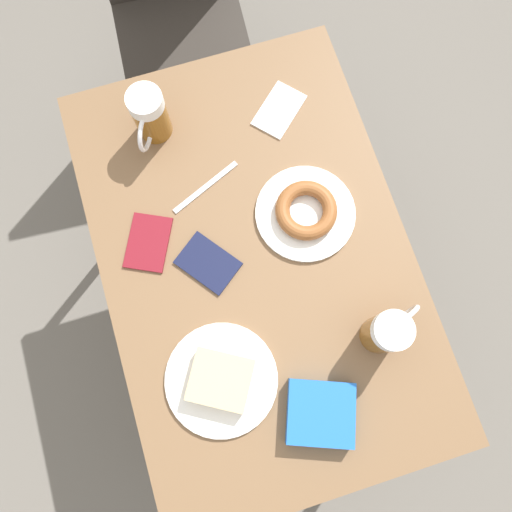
{
  "coord_description": "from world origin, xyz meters",
  "views": [
    {
      "loc": [
        0.46,
        0.49,
        2.09
      ],
      "look_at": [
        0.0,
        0.0,
        0.72
      ],
      "focal_mm": 35.0,
      "sensor_mm": 36.0,
      "label": 1
    }
  ],
  "objects_px": {
    "chair": "(457,503)",
    "plate_with_donut": "(349,269)",
    "beer_mug_center": "(278,359)",
    "blue_pouch": "(299,228)",
    "passport_far_edge": "(347,339)",
    "napkin_folded": "(241,246)",
    "passport_near_edge": "(216,146)",
    "fork": "(175,261)",
    "plate_with_cake": "(195,196)",
    "beer_mug_left": "(224,294)"
  },
  "relations": [
    {
      "from": "beer_mug_center",
      "to": "blue_pouch",
      "type": "relative_size",
      "value": 0.87
    },
    {
      "from": "plate_with_donut",
      "to": "beer_mug_center",
      "type": "distance_m",
      "value": 0.37
    },
    {
      "from": "napkin_folded",
      "to": "fork",
      "type": "distance_m",
      "value": 0.21
    },
    {
      "from": "beer_mug_center",
      "to": "beer_mug_left",
      "type": "bearing_deg",
      "value": -94.29
    },
    {
      "from": "blue_pouch",
      "to": "plate_with_donut",
      "type": "bearing_deg",
      "value": 93.59
    },
    {
      "from": "beer_mug_left",
      "to": "passport_near_edge",
      "type": "bearing_deg",
      "value": -128.2
    },
    {
      "from": "beer_mug_left",
      "to": "napkin_folded",
      "type": "height_order",
      "value": "beer_mug_left"
    },
    {
      "from": "beer_mug_center",
      "to": "blue_pouch",
      "type": "height_order",
      "value": "beer_mug_center"
    },
    {
      "from": "chair",
      "to": "plate_with_donut",
      "type": "distance_m",
      "value": 0.71
    },
    {
      "from": "passport_far_edge",
      "to": "beer_mug_left",
      "type": "bearing_deg",
      "value": -60.77
    },
    {
      "from": "blue_pouch",
      "to": "passport_near_edge",
      "type": "bearing_deg",
      "value": -93.54
    },
    {
      "from": "passport_near_edge",
      "to": "fork",
      "type": "bearing_deg",
      "value": 32.79
    },
    {
      "from": "chair",
      "to": "fork",
      "type": "height_order",
      "value": "chair"
    },
    {
      "from": "plate_with_donut",
      "to": "plate_with_cake",
      "type": "bearing_deg",
      "value": -71.62
    },
    {
      "from": "napkin_folded",
      "to": "plate_with_donut",
      "type": "bearing_deg",
      "value": 122.73
    },
    {
      "from": "fork",
      "to": "plate_with_donut",
      "type": "bearing_deg",
      "value": 133.4
    },
    {
      "from": "napkin_folded",
      "to": "passport_far_edge",
      "type": "relative_size",
      "value": 0.95
    },
    {
      "from": "beer_mug_left",
      "to": "beer_mug_center",
      "type": "xyz_separation_m",
      "value": [
        0.02,
        0.24,
        0.0
      ]
    },
    {
      "from": "beer_mug_center",
      "to": "fork",
      "type": "bearing_deg",
      "value": -89.28
    },
    {
      "from": "beer_mug_left",
      "to": "napkin_folded",
      "type": "bearing_deg",
      "value": -146.15
    },
    {
      "from": "napkin_folded",
      "to": "blue_pouch",
      "type": "height_order",
      "value": "blue_pouch"
    },
    {
      "from": "beer_mug_center",
      "to": "passport_near_edge",
      "type": "height_order",
      "value": "beer_mug_center"
    },
    {
      "from": "beer_mug_center",
      "to": "blue_pouch",
      "type": "bearing_deg",
      "value": -143.19
    },
    {
      "from": "passport_near_edge",
      "to": "blue_pouch",
      "type": "height_order",
      "value": "blue_pouch"
    },
    {
      "from": "plate_with_cake",
      "to": "beer_mug_center",
      "type": "relative_size",
      "value": 1.69
    },
    {
      "from": "beer_mug_left",
      "to": "fork",
      "type": "height_order",
      "value": "beer_mug_left"
    },
    {
      "from": "plate_with_cake",
      "to": "blue_pouch",
      "type": "height_order",
      "value": "plate_with_cake"
    },
    {
      "from": "chair",
      "to": "beer_mug_left",
      "type": "relative_size",
      "value": 6.79
    },
    {
      "from": "plate_with_cake",
      "to": "blue_pouch",
      "type": "relative_size",
      "value": 1.46
    },
    {
      "from": "passport_far_edge",
      "to": "chair",
      "type": "bearing_deg",
      "value": 81.82
    },
    {
      "from": "fork",
      "to": "passport_near_edge",
      "type": "distance_m",
      "value": 0.45
    },
    {
      "from": "napkin_folded",
      "to": "fork",
      "type": "height_order",
      "value": "same"
    },
    {
      "from": "chair",
      "to": "plate_with_donut",
      "type": "bearing_deg",
      "value": -108.13
    },
    {
      "from": "chair",
      "to": "passport_near_edge",
      "type": "distance_m",
      "value": 1.32
    },
    {
      "from": "plate_with_cake",
      "to": "passport_far_edge",
      "type": "xyz_separation_m",
      "value": [
        -0.01,
        0.66,
        -0.01
      ]
    },
    {
      "from": "beer_mug_center",
      "to": "plate_with_donut",
      "type": "bearing_deg",
      "value": -170.74
    },
    {
      "from": "plate_with_cake",
      "to": "beer_mug_left",
      "type": "relative_size",
      "value": 1.69
    },
    {
      "from": "blue_pouch",
      "to": "napkin_folded",
      "type": "bearing_deg",
      "value": -26.17
    },
    {
      "from": "fork",
      "to": "blue_pouch",
      "type": "bearing_deg",
      "value": 152.3
    },
    {
      "from": "plate_with_donut",
      "to": "beer_mug_left",
      "type": "distance_m",
      "value": 0.39
    },
    {
      "from": "fork",
      "to": "blue_pouch",
      "type": "relative_size",
      "value": 1.1
    },
    {
      "from": "napkin_folded",
      "to": "plate_with_cake",
      "type": "bearing_deg",
      "value": -92.82
    },
    {
      "from": "beer_mug_center",
      "to": "fork",
      "type": "distance_m",
      "value": 0.45
    },
    {
      "from": "blue_pouch",
      "to": "fork",
      "type": "bearing_deg",
      "value": -27.7
    },
    {
      "from": "plate_with_donut",
      "to": "napkin_folded",
      "type": "height_order",
      "value": "plate_with_donut"
    },
    {
      "from": "plate_with_cake",
      "to": "napkin_folded",
      "type": "xyz_separation_m",
      "value": [
        0.01,
        0.23,
        -0.01
      ]
    },
    {
      "from": "plate_with_donut",
      "to": "beer_mug_center",
      "type": "height_order",
      "value": "beer_mug_center"
    },
    {
      "from": "fork",
      "to": "passport_far_edge",
      "type": "bearing_deg",
      "value": 111.0
    },
    {
      "from": "passport_far_edge",
      "to": "blue_pouch",
      "type": "bearing_deg",
      "value": -113.49
    },
    {
      "from": "fork",
      "to": "blue_pouch",
      "type": "height_order",
      "value": "blue_pouch"
    }
  ]
}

